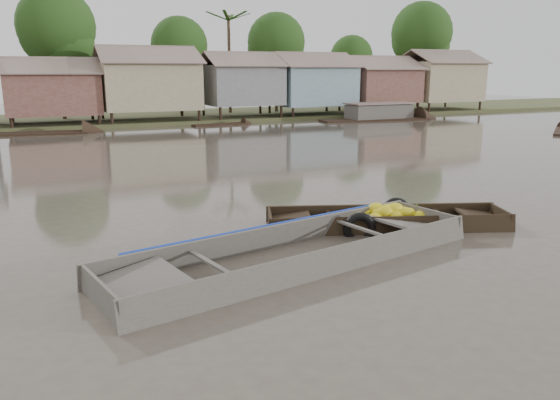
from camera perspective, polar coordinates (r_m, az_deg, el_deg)
name	(u,v)px	position (r m, az deg, el deg)	size (l,w,h in m)	color
ground	(313,245)	(12.04, 3.48, -4.67)	(120.00, 120.00, 0.00)	#4C433A
riverbank	(149,79)	(42.79, -13.56, 12.21)	(120.00, 12.47, 10.22)	#384723
banana_boat	(383,220)	(13.54, 10.76, -2.06)	(5.97, 3.37, 0.82)	black
viewer_boat	(296,257)	(11.02, 1.71, -6.01)	(8.27, 3.58, 0.65)	#49433E
distant_boats	(305,121)	(38.71, 2.67, 8.24)	(47.93, 15.91, 1.38)	black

